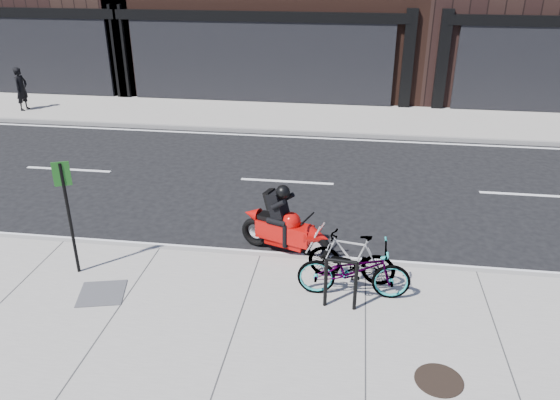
% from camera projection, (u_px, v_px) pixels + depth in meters
% --- Properties ---
extents(ground, '(120.00, 120.00, 0.00)m').
position_uv_depth(ground, '(275.00, 216.00, 12.27)').
color(ground, black).
rests_on(ground, ground).
extents(sidewalk_near, '(60.00, 6.00, 0.13)m').
position_uv_depth(sidewalk_near, '(223.00, 367.00, 7.75)').
color(sidewalk_near, gray).
rests_on(sidewalk_near, ground).
extents(sidewalk_far, '(60.00, 3.50, 0.13)m').
position_uv_depth(sidewalk_far, '(308.00, 117.00, 19.21)').
color(sidewalk_far, gray).
rests_on(sidewalk_far, ground).
extents(bike_rack, '(0.54, 0.10, 0.91)m').
position_uv_depth(bike_rack, '(341.00, 280.00, 8.71)').
color(bike_rack, black).
rests_on(bike_rack, sidewalk_near).
extents(bicycle_front, '(1.90, 0.71, 0.99)m').
position_uv_depth(bicycle_front, '(354.00, 270.00, 9.05)').
color(bicycle_front, gray).
rests_on(bicycle_front, sidewalk_near).
extents(bicycle_rear, '(1.59, 0.69, 0.93)m').
position_uv_depth(bicycle_rear, '(351.00, 257.00, 9.47)').
color(bicycle_rear, gray).
rests_on(bicycle_rear, sidewalk_near).
extents(motorcycle, '(1.87, 0.96, 1.45)m').
position_uv_depth(motorcycle, '(289.00, 227.00, 10.50)').
color(motorcycle, black).
rests_on(motorcycle, ground).
extents(pedestrian, '(0.42, 0.59, 1.53)m').
position_uv_depth(pedestrian, '(21.00, 89.00, 19.55)').
color(pedestrian, black).
rests_on(pedestrian, sidewalk_far).
extents(manhole_cover, '(0.83, 0.83, 0.02)m').
position_uv_depth(manhole_cover, '(439.00, 380.00, 7.41)').
color(manhole_cover, black).
rests_on(manhole_cover, sidewalk_near).
extents(utility_grate, '(0.91, 0.91, 0.02)m').
position_uv_depth(utility_grate, '(102.00, 293.00, 9.28)').
color(utility_grate, '#505052').
rests_on(utility_grate, sidewalk_near).
extents(sign_post, '(0.27, 0.13, 2.13)m').
position_uv_depth(sign_post, '(68.00, 208.00, 9.39)').
color(sign_post, black).
rests_on(sign_post, sidewalk_near).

